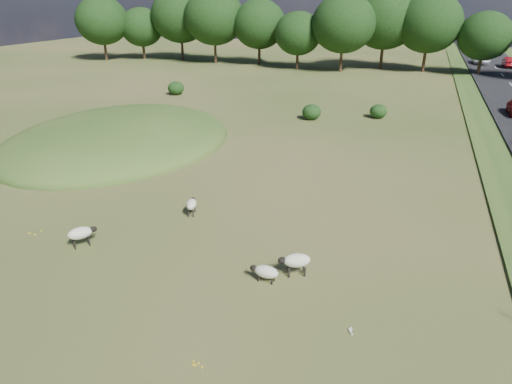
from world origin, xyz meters
The scene contains 11 objects.
ground centered at (0.00, 20.00, 0.00)m, with size 160.00×160.00×0.00m, color #305219.
mound centered at (-12.00, 12.00, 0.00)m, with size 16.00×20.00×4.00m, color #33561E.
treeline centered at (-1.06, 55.44, 6.57)m, with size 96.28×14.66×11.70m.
shrubs centered at (-5.26, 26.76, 0.70)m, with size 24.44×7.77×1.49m.
sheep_0 centered at (-0.91, 2.35, 0.57)m, with size 0.75×1.19×0.82m.
sheep_1 centered at (5.54, -1.25, 0.67)m, with size 1.37×0.99×0.96m.
sheep_2 centered at (4.53, -2.06, 0.43)m, with size 1.20×0.58×0.69m.
sheep_3 centered at (-4.07, -2.19, 0.65)m, with size 1.12×1.25×0.93m.
car_0 centered at (21.90, 64.63, 1.01)m, with size 1.62×4.64×1.53m, color maroon.
car_4 centered at (18.10, 67.46, 0.94)m, with size 2.30×4.99×1.39m, color white.
car_5 centered at (21.90, 81.33, 0.92)m, with size 1.89×4.64×1.35m, color #9B9CA2.
Camera 1 is at (9.24, -16.43, 10.33)m, focal length 32.00 mm.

